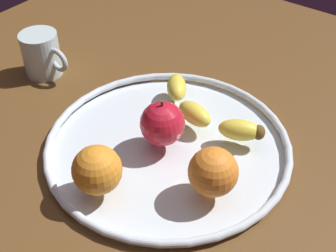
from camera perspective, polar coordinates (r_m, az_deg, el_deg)
The scene contains 7 objects.
ground_plane at distance 74.94cm, azimuth 0.00°, elevation -3.96°, with size 120.78×120.78×4.00cm, color brown.
fruit_bowl at distance 72.93cm, azimuth 0.00°, elevation -2.32°, with size 38.96×38.96×1.80cm.
banana at distance 75.63cm, azimuth 4.59°, elevation 1.92°, with size 22.06×10.22×3.39cm.
apple at distance 70.03cm, azimuth -0.71°, elevation 0.30°, with size 6.98×6.98×7.78cm.
orange_front_left at distance 63.57cm, azimuth -8.78°, elevation -5.41°, with size 7.00×7.00×7.00cm, color orange.
orange_front_right at distance 62.90cm, azimuth 5.61°, elevation -5.69°, with size 6.97×6.97×6.97cm, color orange.
ambient_mug at distance 91.41cm, azimuth -15.34°, elevation 8.57°, with size 10.69×7.13×8.47cm.
Camera 1 is at (32.31, -42.70, 50.42)cm, focal length 49.18 mm.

